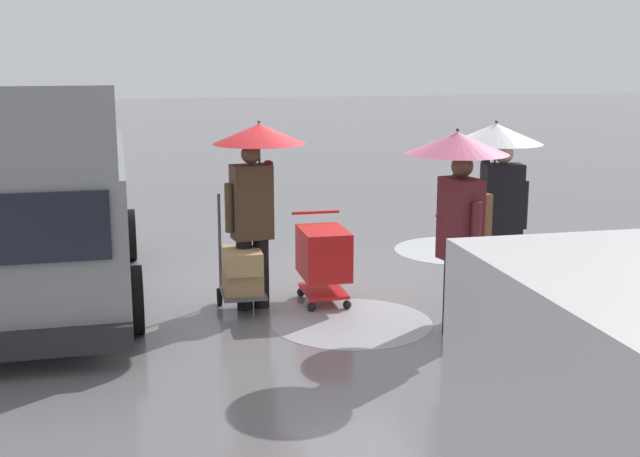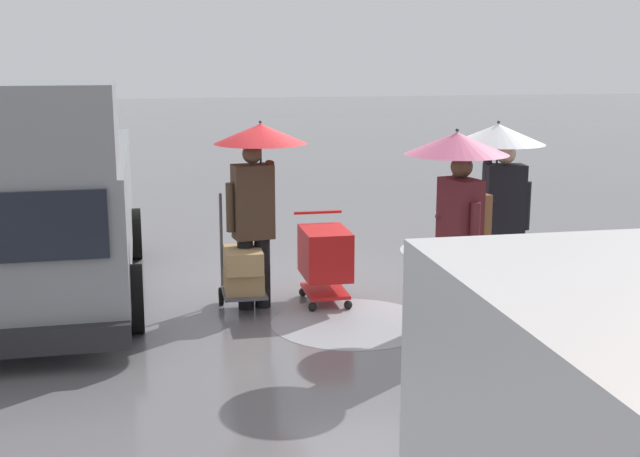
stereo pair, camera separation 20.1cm
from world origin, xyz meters
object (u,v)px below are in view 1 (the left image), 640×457
cargo_van_parked_right (38,204)px  shopping_cart_vendor (323,256)px  pedestrian_pink_side (459,186)px  pedestrian_black_side (498,171)px  pedestrian_white_side (256,171)px  hand_dolly_boxes (242,272)px

cargo_van_parked_right → shopping_cart_vendor: (-3.20, 0.70, -0.61)m
pedestrian_pink_side → cargo_van_parked_right: bearing=-26.5°
cargo_van_parked_right → pedestrian_black_side: 5.25m
pedestrian_pink_side → pedestrian_black_side: (-0.81, -0.86, 0.01)m
shopping_cart_vendor → cargo_van_parked_right: bearing=-12.4°
pedestrian_pink_side → pedestrian_white_side: size_ratio=1.00×
pedestrian_white_side → cargo_van_parked_right: bearing=-16.7°
cargo_van_parked_right → hand_dolly_boxes: bearing=159.8°
hand_dolly_boxes → pedestrian_white_side: bearing=-152.5°
pedestrian_pink_side → pedestrian_black_side: size_ratio=1.00×
pedestrian_pink_side → pedestrian_black_side: bearing=-133.3°
cargo_van_parked_right → pedestrian_black_side: bearing=165.9°
cargo_van_parked_right → pedestrian_white_side: 2.56m
shopping_cart_vendor → pedestrian_pink_side: size_ratio=0.47×
shopping_cart_vendor → hand_dolly_boxes: hand_dolly_boxes is taller
shopping_cart_vendor → pedestrian_white_side: pedestrian_white_side is taller
pedestrian_pink_side → pedestrian_white_side: bearing=-37.2°
shopping_cart_vendor → pedestrian_white_side: (0.78, 0.03, 1.02)m
shopping_cart_vendor → hand_dolly_boxes: 0.98m
hand_dolly_boxes → pedestrian_pink_side: size_ratio=0.61×
shopping_cart_vendor → pedestrian_black_side: size_ratio=0.47×
cargo_van_parked_right → shopping_cart_vendor: size_ratio=5.29×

